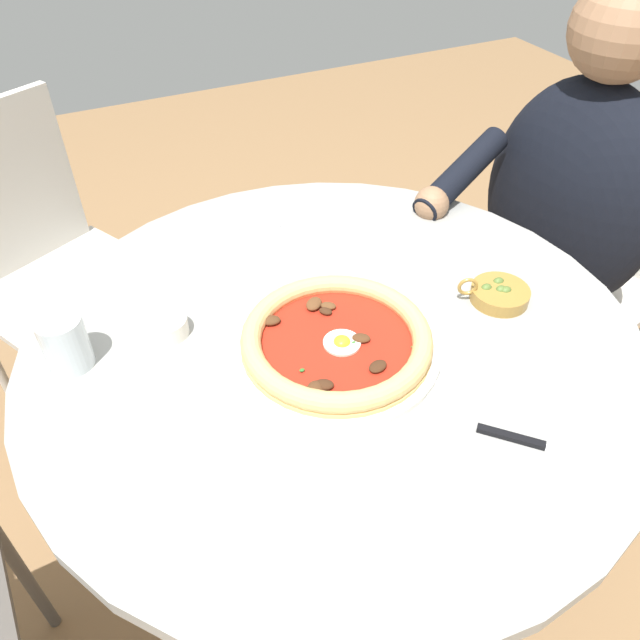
{
  "coord_description": "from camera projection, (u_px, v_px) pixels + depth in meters",
  "views": [
    {
      "loc": [
        -0.33,
        -0.63,
        1.4
      ],
      "look_at": [
        -0.02,
        0.0,
        0.78
      ],
      "focal_mm": 34.38,
      "sensor_mm": 36.0,
      "label": 1
    }
  ],
  "objects": [
    {
      "name": "cafe_chair_diner",
      "position": [
        580.0,
        251.0,
        1.54
      ],
      "size": [
        0.52,
        0.52,
        0.86
      ],
      "color": "beige",
      "rests_on": "ground"
    },
    {
      "name": "ramekin_capers",
      "position": [
        167.0,
        325.0,
        0.95
      ],
      "size": [
        0.07,
        0.07,
        0.03
      ],
      "color": "white",
      "rests_on": "dining_table"
    },
    {
      "name": "dining_table",
      "position": [
        333.0,
        403.0,
        1.07
      ],
      "size": [
        0.97,
        0.97,
        0.75
      ],
      "color": "#999993",
      "rests_on": "ground"
    },
    {
      "name": "cafe_chair_spare_near",
      "position": [
        45.0,
        256.0,
        1.49
      ],
      "size": [
        0.55,
        0.55,
        0.88
      ],
      "color": "beige",
      "rests_on": "ground"
    },
    {
      "name": "steak_knife",
      "position": [
        537.0,
        444.0,
        0.8
      ],
      "size": [
        0.16,
        0.17,
        0.01
      ],
      "color": "silver",
      "rests_on": "dining_table"
    },
    {
      "name": "olive_pan",
      "position": [
        499.0,
        294.0,
        1.02
      ],
      "size": [
        0.12,
        0.1,
        0.05
      ],
      "color": "olive",
      "rests_on": "dining_table"
    },
    {
      "name": "pizza_on_plate",
      "position": [
        336.0,
        341.0,
        0.92
      ],
      "size": [
        0.32,
        0.32,
        0.04
      ],
      "color": "white",
      "rests_on": "dining_table"
    },
    {
      "name": "fork_utensil",
      "position": [
        239.0,
        228.0,
        1.19
      ],
      "size": [
        0.16,
        0.06,
        0.0
      ],
      "color": "#BCBCC1",
      "rests_on": "dining_table"
    },
    {
      "name": "ground_plane",
      "position": [
        329.0,
        567.0,
        1.46
      ],
      "size": [
        6.0,
        6.0,
        0.02
      ],
      "primitive_type": "cube",
      "color": "olive"
    },
    {
      "name": "water_glass",
      "position": [
        66.0,
        345.0,
        0.89
      ],
      "size": [
        0.07,
        0.07,
        0.09
      ],
      "color": "silver",
      "rests_on": "dining_table"
    },
    {
      "name": "diner_person",
      "position": [
        548.0,
        270.0,
        1.46
      ],
      "size": [
        0.56,
        0.44,
        1.17
      ],
      "color": "#282833",
      "rests_on": "ground"
    }
  ]
}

